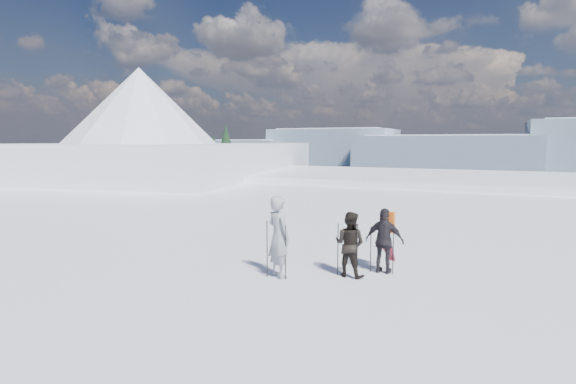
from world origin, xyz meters
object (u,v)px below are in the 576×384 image
skier_pack (385,241)px  skis_loose (390,253)px  skier_dark (350,244)px  skier_grey (279,237)px

skier_pack → skis_loose: (-0.28, 2.01, -0.79)m
skier_dark → skier_pack: skier_pack is taller
skier_grey → skier_dark: 1.71m
skier_dark → skier_grey: bearing=34.0°
skis_loose → skier_grey: bearing=-119.9°
skier_dark → skier_pack: (0.70, 0.61, 0.02)m
skier_pack → skier_dark: bearing=42.5°
skier_grey → skis_loose: skier_grey is taller
skier_pack → skis_loose: bearing=-80.9°
skier_grey → skier_dark: size_ratio=1.25×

